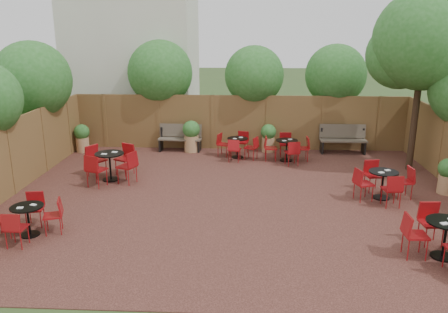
{
  "coord_description": "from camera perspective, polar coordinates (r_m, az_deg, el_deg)",
  "views": [
    {
      "loc": [
        0.25,
        -11.04,
        4.33
      ],
      "look_at": [
        -0.35,
        0.5,
        1.0
      ],
      "focal_mm": 35.86,
      "sensor_mm": 36.0,
      "label": 1
    }
  ],
  "objects": [
    {
      "name": "ground",
      "position": [
        11.86,
        1.56,
        -5.34
      ],
      "size": [
        80.0,
        80.0,
        0.0
      ],
      "primitive_type": "plane",
      "color": "#354F23",
      "rests_on": "ground"
    },
    {
      "name": "courtyard_paving",
      "position": [
        11.86,
        1.56,
        -5.3
      ],
      "size": [
        12.0,
        10.0,
        0.02
      ],
      "primitive_type": "cube",
      "color": "#381D17",
      "rests_on": "ground"
    },
    {
      "name": "fence_back",
      "position": [
        16.38,
        2.04,
        4.34
      ],
      "size": [
        12.0,
        0.08,
        2.0
      ],
      "primitive_type": "cube",
      "color": "brown",
      "rests_on": "ground"
    },
    {
      "name": "fence_left",
      "position": [
        13.12,
        -25.61,
        -0.25
      ],
      "size": [
        0.08,
        10.0,
        2.0
      ],
      "primitive_type": "cube",
      "color": "brown",
      "rests_on": "ground"
    },
    {
      "name": "neighbour_building",
      "position": [
        19.63,
        -11.42,
        14.82
      ],
      "size": [
        5.0,
        4.0,
        8.0
      ],
      "primitive_type": "cube",
      "color": "beige",
      "rests_on": "ground"
    },
    {
      "name": "overhang_foliage",
      "position": [
        14.12,
        -5.6,
        9.35
      ],
      "size": [
        15.66,
        10.62,
        2.46
      ],
      "color": "#266320",
      "rests_on": "ground"
    },
    {
      "name": "courtyard_tree",
      "position": [
        14.71,
        24.06,
        12.81
      ],
      "size": [
        3.01,
        2.96,
        5.46
      ],
      "rotation": [
        0.0,
        0.0,
        0.14
      ],
      "color": "black",
      "rests_on": "courtyard_paving"
    },
    {
      "name": "park_bench_left",
      "position": [
        16.3,
        -5.59,
        2.46
      ],
      "size": [
        1.57,
        0.59,
        0.96
      ],
      "rotation": [
        0.0,
        0.0,
        -0.06
      ],
      "color": "brown",
      "rests_on": "courtyard_paving"
    },
    {
      "name": "park_bench_right",
      "position": [
        16.48,
        14.9,
        2.23
      ],
      "size": [
        1.63,
        0.53,
        1.01
      ],
      "rotation": [
        0.0,
        0.0,
        -0.01
      ],
      "color": "brown",
      "rests_on": "courtyard_paving"
    },
    {
      "name": "bistro_tables",
      "position": [
        12.18,
        2.66,
        -2.5
      ],
      "size": [
        9.98,
        8.28,
        0.95
      ],
      "color": "black",
      "rests_on": "courtyard_paving"
    },
    {
      "name": "planters",
      "position": [
        15.18,
        0.29,
        1.79
      ],
      "size": [
        11.84,
        4.55,
        1.13
      ],
      "color": "tan",
      "rests_on": "courtyard_paving"
    }
  ]
}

